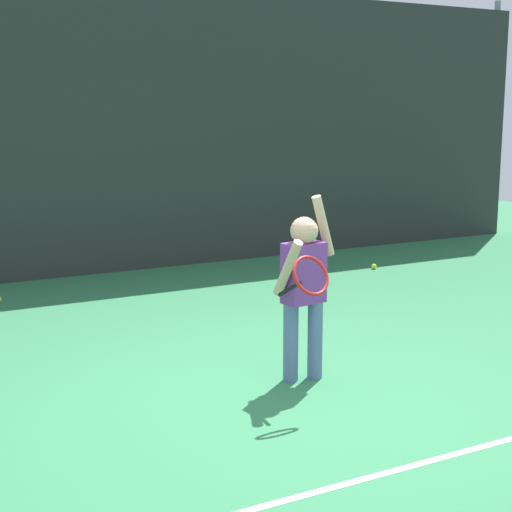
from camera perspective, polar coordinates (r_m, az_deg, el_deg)
The scene contains 7 objects.
ground_plane at distance 5.56m, azimuth 2.40°, elevation -9.94°, with size 20.00×20.00×0.00m, color #2D7247.
court_line_baseline at distance 4.58m, azimuth 11.13°, elevation -14.82°, with size 9.00×0.05×0.00m, color white.
back_fence_windscreen at distance 9.43m, azimuth -12.11°, elevation 8.94°, with size 13.16×0.08×3.42m, color #282D2B.
fence_post_1 at distance 9.49m, azimuth -12.23°, elevation 9.40°, with size 0.09×0.09×3.57m, color slate.
fence_post_2 at distance 12.88m, azimuth 16.79°, elevation 9.47°, with size 0.09×0.09×3.57m, color slate.
tennis_player at distance 5.61m, azimuth 3.52°, elevation -2.01°, with size 0.66×0.63×1.35m.
tennis_ball_3 at distance 9.80m, azimuth 8.59°, elevation -0.75°, with size 0.07×0.07×0.07m, color #CCE033.
Camera 1 is at (-2.68, -4.46, 1.96)m, focal length 54.86 mm.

